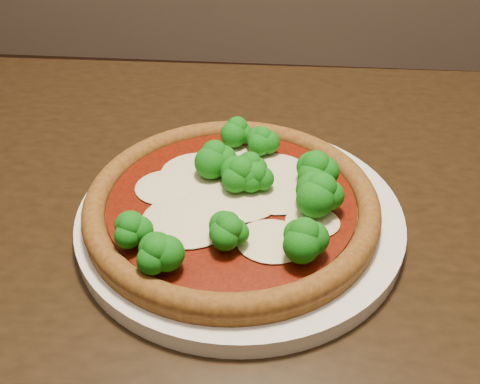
{
  "coord_description": "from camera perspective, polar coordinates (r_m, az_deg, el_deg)",
  "views": [
    {
      "loc": [
        0.09,
        -0.47,
        1.11
      ],
      "look_at": [
        0.05,
        -0.06,
        0.79
      ],
      "focal_mm": 40.0,
      "sensor_mm": 36.0,
      "label": 1
    }
  ],
  "objects": [
    {
      "name": "plate",
      "position": [
        0.54,
        -0.0,
        -2.62
      ],
      "size": [
        0.32,
        0.32,
        0.02
      ],
      "primitive_type": "cylinder",
      "color": "silver",
      "rests_on": "dining_table"
    },
    {
      "name": "pizza",
      "position": [
        0.52,
        -0.44,
        -0.7
      ],
      "size": [
        0.29,
        0.29,
        0.06
      ],
      "rotation": [
        0.0,
        0.0,
        -0.37
      ],
      "color": "brown",
      "rests_on": "plate"
    },
    {
      "name": "dining_table",
      "position": [
        0.63,
        2.48,
        -9.04
      ],
      "size": [
        1.24,
        0.73,
        0.75
      ],
      "rotation": [
        0.0,
        0.0,
        0.01
      ],
      "color": "black",
      "rests_on": "floor"
    }
  ]
}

